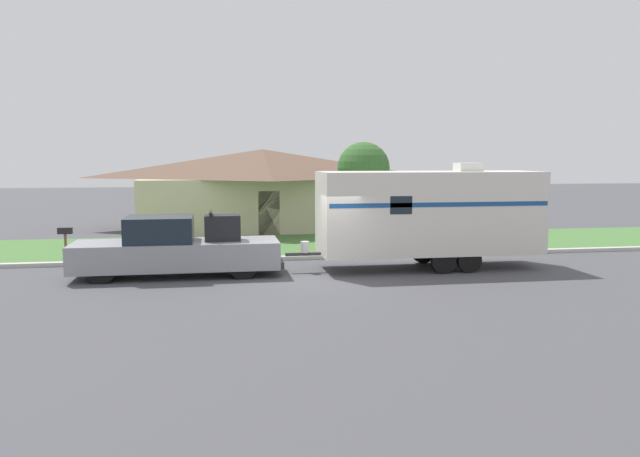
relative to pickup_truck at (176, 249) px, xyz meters
name	(u,v)px	position (x,y,z in m)	size (l,w,h in m)	color
ground_plane	(322,279)	(4.36, -1.33, -0.85)	(120.00, 120.00, 0.00)	#47474C
curb_strip	(304,258)	(4.36, 2.42, -0.78)	(80.00, 0.30, 0.14)	beige
lawn_strip	(292,245)	(4.36, 6.07, -0.84)	(80.00, 7.00, 0.03)	#477538
house_across_street	(263,187)	(3.71, 13.23, 1.26)	(13.13, 8.18, 4.08)	beige
pickup_truck	(176,249)	(0.00, 0.00, 0.00)	(6.39, 1.98, 2.01)	black
travel_trailer	(430,213)	(8.21, 0.00, 1.01)	(8.43, 2.26, 3.49)	black
mailbox	(65,236)	(-3.95, 3.09, 0.11)	(0.48, 0.20, 1.24)	brown
tree_in_yard	(363,169)	(7.40, 6.01, 2.34)	(2.20, 2.20, 4.32)	brown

